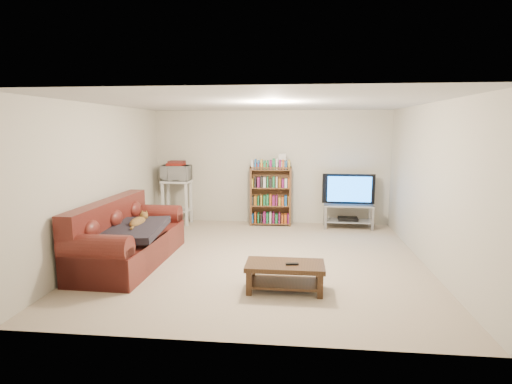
# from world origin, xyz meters

# --- Properties ---
(floor) EXTENTS (5.00, 5.00, 0.00)m
(floor) POSITION_xyz_m (0.00, 0.00, 0.00)
(floor) COLOR tan
(floor) RESTS_ON ground
(ceiling) EXTENTS (5.00, 5.00, 0.00)m
(ceiling) POSITION_xyz_m (0.00, 0.00, 2.40)
(ceiling) COLOR white
(ceiling) RESTS_ON ground
(wall_back) EXTENTS (5.00, 0.00, 5.00)m
(wall_back) POSITION_xyz_m (0.00, 2.50, 1.20)
(wall_back) COLOR beige
(wall_back) RESTS_ON ground
(wall_front) EXTENTS (5.00, 0.00, 5.00)m
(wall_front) POSITION_xyz_m (0.00, -2.50, 1.20)
(wall_front) COLOR beige
(wall_front) RESTS_ON ground
(wall_left) EXTENTS (0.00, 5.00, 5.00)m
(wall_left) POSITION_xyz_m (-2.50, 0.00, 1.20)
(wall_left) COLOR beige
(wall_left) RESTS_ON ground
(wall_right) EXTENTS (0.00, 5.00, 5.00)m
(wall_right) POSITION_xyz_m (2.50, 0.00, 1.20)
(wall_right) COLOR beige
(wall_right) RESTS_ON ground
(sofa) EXTENTS (1.02, 2.26, 0.95)m
(sofa) POSITION_xyz_m (-2.02, -0.37, 0.33)
(sofa) COLOR #541B15
(sofa) RESTS_ON floor
(blanket) EXTENTS (0.93, 1.16, 0.19)m
(blanket) POSITION_xyz_m (-1.84, -0.53, 0.56)
(blanket) COLOR black
(blanket) RESTS_ON sofa
(cat) EXTENTS (0.26, 0.61, 0.18)m
(cat) POSITION_xyz_m (-1.83, -0.32, 0.62)
(cat) COLOR brown
(cat) RESTS_ON sofa
(coffee_table) EXTENTS (0.99, 0.50, 0.36)m
(coffee_table) POSITION_xyz_m (0.43, -1.20, 0.25)
(coffee_table) COLOR #352112
(coffee_table) RESTS_ON floor
(remote) EXTENTS (0.17, 0.07, 0.02)m
(remote) POSITION_xyz_m (0.52, -1.24, 0.37)
(remote) COLOR black
(remote) RESTS_ON coffee_table
(tv_stand) EXTENTS (1.00, 0.47, 0.49)m
(tv_stand) POSITION_xyz_m (1.62, 2.15, 0.33)
(tv_stand) COLOR #999EA3
(tv_stand) RESTS_ON floor
(television) EXTENTS (1.06, 0.16, 0.61)m
(television) POSITION_xyz_m (1.62, 2.15, 0.80)
(television) COLOR black
(television) RESTS_ON tv_stand
(dvd_player) EXTENTS (0.40, 0.29, 0.06)m
(dvd_player) POSITION_xyz_m (1.62, 2.15, 0.19)
(dvd_player) COLOR black
(dvd_player) RESTS_ON tv_stand
(bookshelf) EXTENTS (0.87, 0.30, 1.24)m
(bookshelf) POSITION_xyz_m (0.02, 2.25, 0.64)
(bookshelf) COLOR brown
(bookshelf) RESTS_ON floor
(shelf_clutter) EXTENTS (0.63, 0.21, 0.28)m
(shelf_clutter) POSITION_xyz_m (0.12, 2.26, 1.35)
(shelf_clutter) COLOR silver
(shelf_clutter) RESTS_ON bookshelf
(microwave_stand) EXTENTS (0.60, 0.44, 0.94)m
(microwave_stand) POSITION_xyz_m (-1.97, 2.14, 0.60)
(microwave_stand) COLOR silver
(microwave_stand) RESTS_ON floor
(microwave) EXTENTS (0.59, 0.40, 0.32)m
(microwave) POSITION_xyz_m (-1.97, 2.14, 1.10)
(microwave) COLOR silver
(microwave) RESTS_ON microwave_stand
(game_boxes) EXTENTS (0.35, 0.31, 0.05)m
(game_boxes) POSITION_xyz_m (-1.97, 2.14, 1.29)
(game_boxes) COLOR maroon
(game_boxes) RESTS_ON microwave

